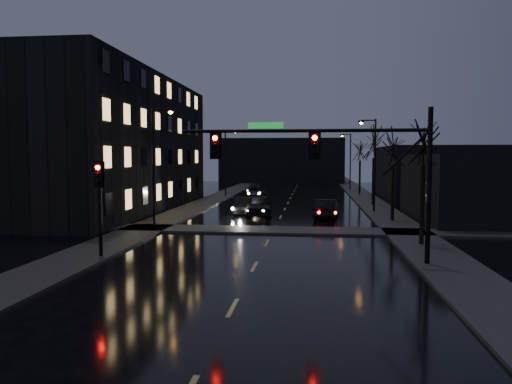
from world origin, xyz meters
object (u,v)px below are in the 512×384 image
(oncoming_car_c, at_px, (256,192))
(oncoming_car_d, at_px, (255,189))
(oncoming_car_b, at_px, (244,206))
(lead_car, at_px, (326,209))
(oncoming_car_a, at_px, (259,205))

(oncoming_car_c, distance_m, oncoming_car_d, 3.70)
(oncoming_car_b, xyz_separation_m, lead_car, (6.85, -2.44, 0.07))
(oncoming_car_b, bearing_deg, oncoming_car_c, 91.22)
(oncoming_car_d, height_order, lead_car, lead_car)
(oncoming_car_c, relative_size, lead_car, 1.00)
(oncoming_car_c, height_order, oncoming_car_d, oncoming_car_d)
(oncoming_car_a, height_order, lead_car, oncoming_car_a)
(oncoming_car_b, distance_m, lead_car, 7.27)
(oncoming_car_d, distance_m, lead_car, 23.92)
(oncoming_car_a, xyz_separation_m, oncoming_car_d, (-2.76, 21.39, -0.15))
(oncoming_car_c, relative_size, oncoming_car_d, 0.95)
(oncoming_car_a, distance_m, oncoming_car_d, 21.57)
(oncoming_car_a, distance_m, oncoming_car_c, 17.87)
(oncoming_car_a, bearing_deg, oncoming_car_b, 132.25)
(oncoming_car_c, xyz_separation_m, lead_car, (7.66, -18.81, 0.12))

